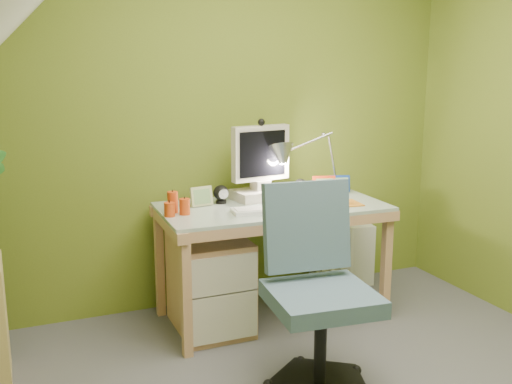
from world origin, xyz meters
name	(u,v)px	position (x,y,z in m)	size (l,w,h in m)	color
wall_back	(220,120)	(0.00, 1.60, 1.20)	(3.20, 0.01, 2.40)	olive
desk	(272,262)	(0.18, 1.18, 0.36)	(1.34, 0.67, 0.72)	tan
monitor	(261,159)	(0.18, 1.36, 0.97)	(0.37, 0.21, 0.51)	beige
speaker_left	(221,194)	(-0.09, 1.34, 0.77)	(0.09, 0.09, 0.11)	black
speaker_right	(300,187)	(0.45, 1.34, 0.77)	(0.09, 0.09, 0.11)	black
keyboard	(270,210)	(0.10, 1.04, 0.73)	(0.43, 0.14, 0.02)	white
mousepad	(339,204)	(0.56, 1.04, 0.72)	(0.26, 0.18, 0.01)	#B46B1C
mouse	(339,201)	(0.56, 1.04, 0.74)	(0.12, 0.07, 0.04)	silver
amber_tumbler	(305,198)	(0.36, 1.10, 0.76)	(0.07, 0.07, 0.09)	#9B6616
candle_cluster	(175,204)	(-0.42, 1.19, 0.78)	(0.16, 0.14, 0.12)	#C73F11
photo_frame_red	(324,186)	(0.60, 1.30, 0.78)	(0.15, 0.02, 0.13)	red
photo_frame_blue	(340,184)	(0.74, 1.34, 0.78)	(0.13, 0.02, 0.11)	navy
photo_frame_green	(201,196)	(-0.22, 1.32, 0.78)	(0.14, 0.02, 0.12)	#AEB77E
desk_lamp	(325,149)	(0.63, 1.36, 1.01)	(0.55, 0.23, 0.58)	#BDBCC1
task_chair	(322,295)	(0.04, 0.31, 0.49)	(0.54, 0.54, 0.98)	#455E71
radiator	(342,255)	(0.87, 1.50, 0.22)	(0.43, 0.17, 0.43)	silver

